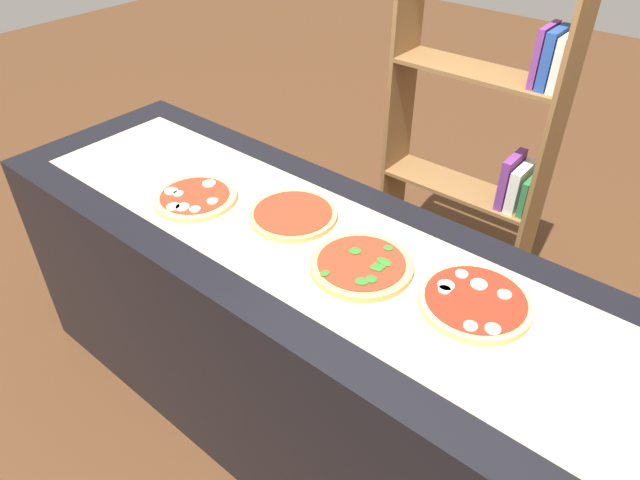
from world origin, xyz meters
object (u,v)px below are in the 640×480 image
object	(u,v)px
pizza_plain_1	(293,215)
bookshelf	(483,156)
pizza_mozzarella_3	(475,301)
pizza_mozzarella_0	(195,197)
pizza_spinach_2	(361,265)

from	to	relation	value
pizza_plain_1	bookshelf	distance (m)	1.09
pizza_mozzarella_3	pizza_mozzarella_0	bearing A→B (deg)	-171.82
pizza_mozzarella_0	pizza_mozzarella_3	xyz separation A→B (m)	(0.98, 0.14, 0.00)
pizza_mozzarella_3	bookshelf	size ratio (longest dim) A/B	0.18
pizza_mozzarella_3	pizza_spinach_2	bearing A→B (deg)	-167.74
pizza_mozzarella_0	pizza_spinach_2	bearing A→B (deg)	6.11
pizza_spinach_2	bookshelf	bearing A→B (deg)	97.91
pizza_spinach_2	bookshelf	world-z (taller)	bookshelf
bookshelf	pizza_mozzarella_0	bearing A→B (deg)	-112.64
pizza_mozzarella_0	pizza_plain_1	xyz separation A→B (m)	(0.33, 0.14, -0.00)
pizza_mozzarella_0	pizza_plain_1	size ratio (longest dim) A/B	0.98
pizza_plain_1	pizza_spinach_2	size ratio (longest dim) A/B	0.95
bookshelf	pizza_plain_1	bearing A→B (deg)	-99.21
pizza_plain_1	bookshelf	size ratio (longest dim) A/B	0.17
pizza_spinach_2	pizza_mozzarella_0	bearing A→B (deg)	-173.89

